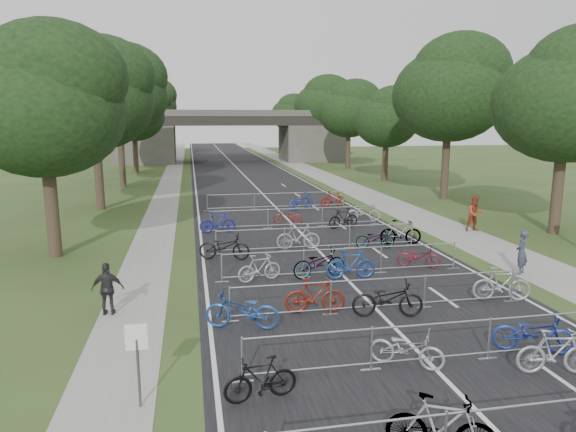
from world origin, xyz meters
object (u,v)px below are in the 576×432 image
Objects in this scene: overpass_bridge at (230,136)px; pedestrian_c at (108,289)px; park_sign at (137,350)px; pedestrian_b at (475,213)px; pedestrian_a at (522,252)px; bike_1 at (441,427)px.

overpass_bridge is 57.17m from pedestrian_c.
pedestrian_b reaches higher than park_sign.
overpass_bridge reaches higher than pedestrian_c.
overpass_bridge reaches higher than park_sign.
overpass_bridge is 16.17× the size of pedestrian_b.
pedestrian_a is 1.05× the size of pedestrian_c.
pedestrian_a is 0.90× the size of pedestrian_b.
overpass_bridge reaches higher than pedestrian_a.
pedestrian_c is (-6.78, 8.14, 0.23)m from bike_1.
pedestrian_b reaches higher than pedestrian_c.
pedestrian_a reaches higher than bike_1.
overpass_bridge is 16.01× the size of bike_1.
bike_1 is at bearing -26.30° from park_sign.
pedestrian_a is at bearing -15.32° from bike_1.
overpass_bridge is 55.60m from pedestrian_a.
park_sign is 21.43m from pedestrian_b.
pedestrian_b is 19.49m from pedestrian_c.
bike_1 is at bearing 7.32° from pedestrian_a.
overpass_bridge is 62.41m from park_sign.
pedestrian_b is at bearing -6.68° from bike_1.
pedestrian_a is (6.80, -55.12, -2.68)m from overpass_bridge.
bike_1 is at bearing -91.26° from overpass_bridge.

